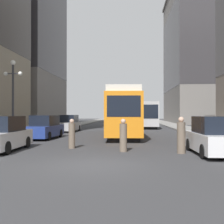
{
  "coord_description": "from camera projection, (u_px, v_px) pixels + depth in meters",
  "views": [
    {
      "loc": [
        1.44,
        -10.52,
        1.95
      ],
      "look_at": [
        0.2,
        7.35,
        2.06
      ],
      "focal_mm": 44.52,
      "sensor_mm": 36.0,
      "label": 1
    }
  ],
  "objects": [
    {
      "name": "ground_plane",
      "position": [
        94.0,
        165.0,
        10.58
      ],
      "size": [
        200.0,
        200.0,
        0.0
      ],
      "primitive_type": "plane",
      "color": "#38383A"
    },
    {
      "name": "sidewalk_left",
      "position": [
        79.0,
        124.0,
        51.05
      ],
      "size": [
        3.18,
        120.0,
        0.15
      ],
      "primitive_type": "cube",
      "color": "gray",
      "rests_on": "ground"
    },
    {
      "name": "sidewalk_right",
      "position": [
        169.0,
        124.0,
        49.91
      ],
      "size": [
        3.18,
        120.0,
        0.15
      ],
      "primitive_type": "cube",
      "color": "gray",
      "rests_on": "ground"
    },
    {
      "name": "streetcar",
      "position": [
        122.0,
        112.0,
        24.71
      ],
      "size": [
        3.19,
        13.48,
        3.89
      ],
      "rotation": [
        0.0,
        0.0,
        0.04
      ],
      "color": "black",
      "rests_on": "ground"
    },
    {
      "name": "transit_bus",
      "position": [
        147.0,
        114.0,
        39.8
      ],
      "size": [
        2.88,
        12.59,
        3.45
      ],
      "rotation": [
        0.0,
        0.0,
        -0.02
      ],
      "color": "black",
      "rests_on": "ground"
    },
    {
      "name": "parked_car_left_near",
      "position": [
        45.0,
        128.0,
        21.77
      ],
      "size": [
        2.0,
        4.86,
        1.82
      ],
      "rotation": [
        0.0,
        0.0,
        -0.03
      ],
      "color": "black",
      "rests_on": "ground"
    },
    {
      "name": "parked_car_left_mid",
      "position": [
        69.0,
        124.0,
        30.29
      ],
      "size": [
        1.92,
        4.72,
        1.82
      ],
      "rotation": [
        0.0,
        0.0,
        -0.01
      ],
      "color": "black",
      "rests_on": "ground"
    },
    {
      "name": "parked_car_right_far",
      "position": [
        214.0,
        137.0,
        13.17
      ],
      "size": [
        1.96,
        4.37,
        1.82
      ],
      "rotation": [
        0.0,
        0.0,
        3.16
      ],
      "color": "black",
      "rests_on": "ground"
    },
    {
      "name": "parked_car_left_far",
      "position": [
        2.0,
        135.0,
        14.63
      ],
      "size": [
        1.98,
        4.48,
        1.82
      ],
      "rotation": [
        0.0,
        0.0,
        0.03
      ],
      "color": "black",
      "rests_on": "ground"
    },
    {
      "name": "pedestrian_crossing_near",
      "position": [
        181.0,
        136.0,
        13.58
      ],
      "size": [
        0.4,
        0.4,
        1.8
      ],
      "rotation": [
        0.0,
        0.0,
        5.59
      ],
      "color": "#6B5B4C",
      "rests_on": "ground"
    },
    {
      "name": "pedestrian_crossing_far",
      "position": [
        72.0,
        135.0,
        15.59
      ],
      "size": [
        0.37,
        0.37,
        1.66
      ],
      "rotation": [
        0.0,
        0.0,
        5.48
      ],
      "color": "#6B5B4C",
      "rests_on": "ground"
    },
    {
      "name": "pedestrian_on_sidewalk",
      "position": [
        123.0,
        136.0,
        14.21
      ],
      "size": [
        0.38,
        0.38,
        1.69
      ],
      "rotation": [
        0.0,
        0.0,
        1.41
      ],
      "color": "#6B5B4C",
      "rests_on": "ground"
    },
    {
      "name": "lamp_post_left_near",
      "position": [
        13.0,
        87.0,
        20.41
      ],
      "size": [
        1.41,
        0.36,
        5.74
      ],
      "color": "#333338",
      "rests_on": "sidewalk_left"
    },
    {
      "name": "building_left_corner",
      "position": [
        10.0,
        20.0,
        41.44
      ],
      "size": [
        14.25,
        15.67,
        30.91
      ],
      "color": "gray",
      "rests_on": "ground"
    },
    {
      "name": "building_right_midblock",
      "position": [
        195.0,
        54.0,
        59.59
      ],
      "size": [
        11.07,
        24.57,
        28.76
      ],
      "color": "slate",
      "rests_on": "ground"
    }
  ]
}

